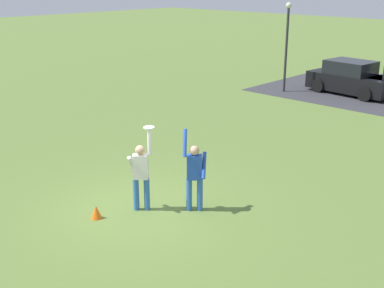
{
  "coord_description": "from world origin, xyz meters",
  "views": [
    {
      "loc": [
        8.46,
        -7.1,
        5.38
      ],
      "look_at": [
        0.56,
        1.29,
        1.48
      ],
      "focal_mm": 46.33,
      "sensor_mm": 36.0,
      "label": 1
    }
  ],
  "objects_px": {
    "field_cone_orange": "(96,212)",
    "frisbee_disc": "(149,127)",
    "person_defender": "(194,173)",
    "lamppost_by_lot": "(287,38)",
    "person_catcher": "(141,172)",
    "parked_car_black": "(351,79)"
  },
  "relations": [
    {
      "from": "person_catcher",
      "to": "frisbee_disc",
      "type": "xyz_separation_m",
      "value": [
        0.17,
        0.15,
        1.11
      ]
    },
    {
      "from": "lamppost_by_lot",
      "to": "person_catcher",
      "type": "bearing_deg",
      "value": -70.36
    },
    {
      "from": "field_cone_orange",
      "to": "frisbee_disc",
      "type": "bearing_deg",
      "value": 63.29
    },
    {
      "from": "parked_car_black",
      "to": "field_cone_orange",
      "type": "relative_size",
      "value": 13.3
    },
    {
      "from": "person_catcher",
      "to": "parked_car_black",
      "type": "bearing_deg",
      "value": 56.17
    },
    {
      "from": "person_defender",
      "to": "field_cone_orange",
      "type": "distance_m",
      "value": 2.48
    },
    {
      "from": "person_defender",
      "to": "parked_car_black",
      "type": "xyz_separation_m",
      "value": [
        -3.16,
        14.47,
        -0.25
      ]
    },
    {
      "from": "person_catcher",
      "to": "person_defender",
      "type": "distance_m",
      "value": 1.28
    },
    {
      "from": "frisbee_disc",
      "to": "field_cone_orange",
      "type": "bearing_deg",
      "value": -116.71
    },
    {
      "from": "field_cone_orange",
      "to": "person_defender",
      "type": "bearing_deg",
      "value": 53.91
    },
    {
      "from": "lamppost_by_lot",
      "to": "person_defender",
      "type": "bearing_deg",
      "value": -65.49
    },
    {
      "from": "person_catcher",
      "to": "frisbee_disc",
      "type": "bearing_deg",
      "value": -0.0
    },
    {
      "from": "person_defender",
      "to": "frisbee_disc",
      "type": "relative_size",
      "value": 8.03
    },
    {
      "from": "person_catcher",
      "to": "frisbee_disc",
      "type": "distance_m",
      "value": 1.13
    },
    {
      "from": "person_defender",
      "to": "field_cone_orange",
      "type": "relative_size",
      "value": 6.39
    },
    {
      "from": "parked_car_black",
      "to": "field_cone_orange",
      "type": "distance_m",
      "value": 16.47
    },
    {
      "from": "person_catcher",
      "to": "person_defender",
      "type": "height_order",
      "value": "person_catcher"
    },
    {
      "from": "frisbee_disc",
      "to": "lamppost_by_lot",
      "type": "relative_size",
      "value": 0.06
    },
    {
      "from": "frisbee_disc",
      "to": "lamppost_by_lot",
      "type": "height_order",
      "value": "lamppost_by_lot"
    },
    {
      "from": "person_defender",
      "to": "lamppost_by_lot",
      "type": "bearing_deg",
      "value": -107.53
    },
    {
      "from": "frisbee_disc",
      "to": "parked_car_black",
      "type": "distance_m",
      "value": 15.42
    },
    {
      "from": "frisbee_disc",
      "to": "lamppost_by_lot",
      "type": "bearing_deg",
      "value": 110.47
    }
  ]
}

